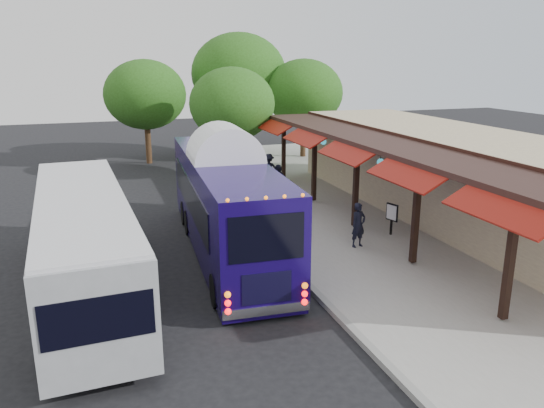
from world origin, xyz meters
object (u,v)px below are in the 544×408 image
object	(u,v)px
city_bus	(84,240)
ped_a	(358,225)
ped_b	(267,194)
sign_board	(392,214)
ped_d	(269,169)
coach_bus	(226,199)
ped_c	(279,185)

from	to	relation	value
city_bus	ped_a	world-z (taller)	city_bus
ped_b	sign_board	bearing A→B (deg)	123.89
ped_b	ped_d	xyz separation A→B (m)	(1.90, 5.42, -0.14)
city_bus	ped_b	size ratio (longest dim) A/B	5.89
ped_a	ped_d	bearing A→B (deg)	76.77
ped_a	sign_board	world-z (taller)	ped_a
coach_bus	city_bus	size ratio (longest dim) A/B	1.02
ped_a	sign_board	size ratio (longest dim) A/B	1.32
city_bus	ped_d	bearing A→B (deg)	46.98
city_bus	ped_d	xyz separation A→B (m)	(9.02, 10.66, -0.66)
coach_bus	ped_c	size ratio (longest dim) A/B	6.06
ped_c	sign_board	size ratio (longest dim) A/B	1.53
city_bus	ped_d	world-z (taller)	city_bus
ped_a	ped_c	world-z (taller)	ped_c
ped_c	ped_a	bearing A→B (deg)	63.18
ped_b	city_bus	bearing A→B (deg)	27.95
ped_d	sign_board	xyz separation A→B (m)	(1.66, -9.33, 0.02)
coach_bus	sign_board	size ratio (longest dim) A/B	9.27
city_bus	ped_b	xyz separation A→B (m)	(7.12, 5.25, -0.52)
ped_c	city_bus	bearing A→B (deg)	5.13
city_bus	sign_board	xyz separation A→B (m)	(10.68, 1.34, -0.64)
ped_b	coach_bus	bearing A→B (deg)	43.45
ped_a	ped_c	xyz separation A→B (m)	(-0.77, 6.05, 0.13)
ped_b	ped_c	bearing A→B (deg)	-134.35
ped_c	ped_d	distance (m)	4.12
ped_b	ped_d	bearing A→B (deg)	-117.69
city_bus	ped_c	bearing A→B (deg)	36.43
ped_a	ped_b	world-z (taller)	ped_b
ped_a	ped_b	distance (m)	4.98
coach_bus	sign_board	world-z (taller)	coach_bus
ped_a	sign_board	distance (m)	1.92
coach_bus	sign_board	distance (m)	6.21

